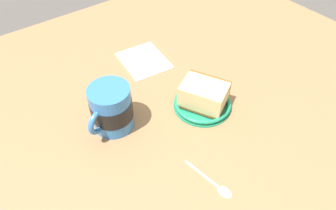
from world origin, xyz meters
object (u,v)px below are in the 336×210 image
at_px(teaspoon, 218,185).
at_px(tea_mug, 111,108).
at_px(folded_napkin, 144,60).
at_px(small_plate, 202,103).
at_px(cake_slice, 204,94).

bearing_deg(teaspoon, tea_mug, -72.82).
bearing_deg(folded_napkin, tea_mug, 39.90).
height_order(teaspoon, folded_napkin, teaspoon).
relative_size(small_plate, cake_slice, 1.08).
height_order(cake_slice, teaspoon, cake_slice).
xyz_separation_m(tea_mug, teaspoon, (-0.08, 0.25, -0.05)).
relative_size(cake_slice, folded_napkin, 0.91).
distance_m(cake_slice, teaspoon, 0.21).
height_order(tea_mug, folded_napkin, tea_mug).
distance_m(small_plate, teaspoon, 0.21).
relative_size(cake_slice, teaspoon, 1.10).
height_order(small_plate, folded_napkin, small_plate).
relative_size(small_plate, teaspoon, 1.19).
distance_m(cake_slice, folded_napkin, 0.23).
xyz_separation_m(small_plate, cake_slice, (-0.00, -0.00, 0.03)).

